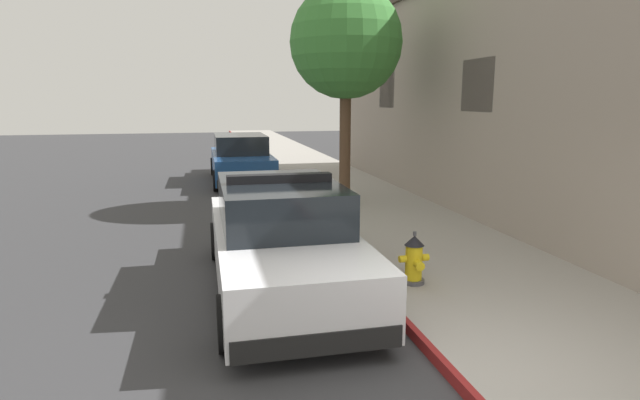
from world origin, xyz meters
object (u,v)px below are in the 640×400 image
(police_cruiser, at_px, (281,239))
(parked_car_silver_ahead, at_px, (241,159))
(street_tree, at_px, (346,43))
(fire_hydrant, at_px, (414,260))

(police_cruiser, relative_size, parked_car_silver_ahead, 1.00)
(street_tree, bearing_deg, fire_hydrant, -96.03)
(parked_car_silver_ahead, bearing_deg, fire_hydrant, -81.44)
(police_cruiser, distance_m, street_tree, 6.73)
(fire_hydrant, bearing_deg, parked_car_silver_ahead, 98.56)
(police_cruiser, bearing_deg, street_tree, 65.42)
(fire_hydrant, height_order, street_tree, street_tree)
(fire_hydrant, xyz_separation_m, street_tree, (0.62, 5.88, 3.57))
(police_cruiser, distance_m, parked_car_silver_ahead, 10.21)
(street_tree, bearing_deg, parked_car_silver_ahead, 114.63)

